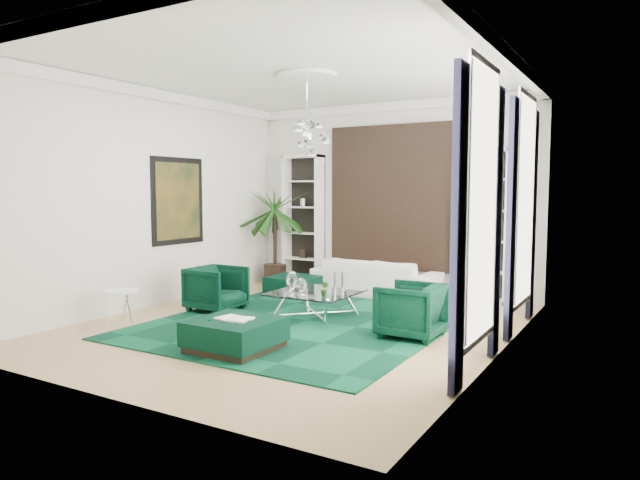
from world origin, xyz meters
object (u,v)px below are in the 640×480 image
Objects in this scene: armchair_left at (217,289)px; ottoman_front at (235,335)px; armchair_right at (411,310)px; ottoman_side at (294,286)px; side_table at (121,308)px; coffee_table at (316,305)px; palm at (275,223)px; sofa at (376,277)px.

armchair_left is 0.83× the size of ottoman_front.
armchair_left is 3.50m from armchair_right.
side_table is at bearing -106.86° from ottoman_side.
palm reaches higher than coffee_table.
sofa is 2.64m from palm.
armchair_right is 1.79m from coffee_table.
coffee_table is 2.99m from side_table.
armchair_right is at bearing -30.14° from ottoman_side.
armchair_left is 1.00× the size of armchair_right.
armchair_left is at bearing 68.20° from side_table.
armchair_right reaches higher than side_table.
armchair_right is 5.11m from palm.
sofa is at bearing -2.34° from palm.
ottoman_front is at bearing -88.64° from coffee_table.
side_table is 0.20× the size of palm.
palm reaches higher than side_table.
sofa is at bearing 60.48° from side_table.
side_table is (-0.60, -1.50, -0.13)m from armchair_left.
armchair_right is at bearing 45.83° from ottoman_front.
ottoman_side is 3.82m from ottoman_front.
palm reaches higher than armchair_right.
armchair_left is 0.31× the size of palm.
palm is (-4.20, 2.75, 0.95)m from armchair_right.
palm reaches higher than ottoman_side.
armchair_left is at bearing -102.53° from ottoman_side.
side_table is at bearing 174.05° from ottoman_front.
side_table is (-2.40, 0.25, 0.05)m from ottoman_front.
armchair_right is 0.32× the size of palm.
coffee_table is 2.10m from ottoman_front.
armchair_right is (1.75, -2.65, 0.03)m from sofa.
palm reaches higher than ottoman_front.
sofa is 2.90× the size of armchair_right.
ottoman_front is (0.05, -2.10, -0.01)m from coffee_table.
armchair_left is 1.57× the size of side_table.
palm reaches higher than sofa.
armchair_left is 2.52m from ottoman_front.
palm is (-0.10, 4.25, 1.08)m from side_table.
ottoman_side is at bearing -120.14° from armchair_right.
sofa is 0.91× the size of palm.
coffee_table reaches higher than ottoman_front.
ottoman_side is 1.85m from palm.
sofa is at bearing -33.44° from armchair_left.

